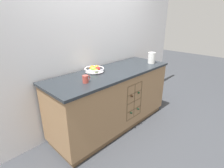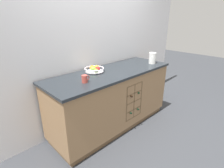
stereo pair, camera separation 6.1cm
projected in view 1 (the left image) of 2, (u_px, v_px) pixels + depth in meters
name	position (u px, v px, depth m)	size (l,w,h in m)	color
ground_plane	(112.00, 124.00, 2.96)	(14.00, 14.00, 0.00)	#383A3F
back_wall	(94.00, 46.00, 2.77)	(4.43, 0.06, 2.55)	white
kitchen_island	(112.00, 99.00, 2.79)	(2.07, 0.73, 0.94)	brown
fruit_bowl	(94.00, 69.00, 2.57)	(0.29, 0.29, 0.09)	silver
white_pitcher	(152.00, 58.00, 3.03)	(0.19, 0.13, 0.19)	white
ceramic_mug	(86.00, 79.00, 2.16)	(0.11, 0.07, 0.09)	#B7473D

